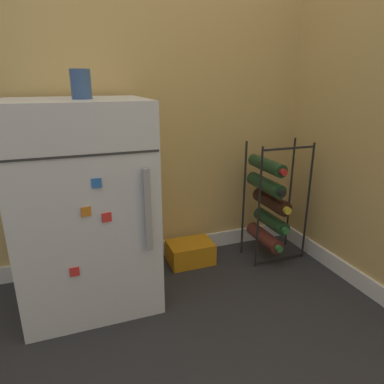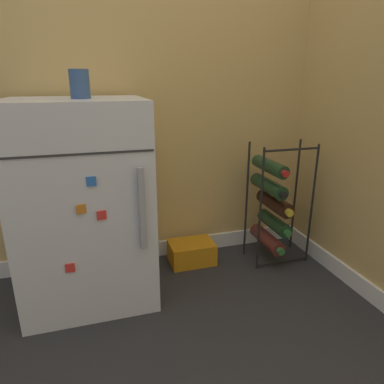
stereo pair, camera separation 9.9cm
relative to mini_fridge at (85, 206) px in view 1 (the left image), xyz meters
name	(u,v)px [view 1 (the left image)]	position (x,y,z in m)	size (l,w,h in m)	color
ground_plane	(212,319)	(0.46, -0.35, -0.46)	(14.00, 14.00, 0.00)	#28282B
wall_back	(163,25)	(0.46, 0.30, 0.78)	(6.57, 0.07, 2.50)	tan
mini_fridge	(85,206)	(0.00, 0.00, 0.00)	(0.57, 0.51, 0.91)	silver
wine_rack	(269,204)	(0.97, 0.05, -0.13)	(0.32, 0.31, 0.67)	black
soda_box	(190,252)	(0.54, 0.14, -0.40)	(0.25, 0.17, 0.12)	orange
fridge_top_cup	(81,84)	(0.03, -0.04, 0.51)	(0.08, 0.08, 0.11)	#335184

